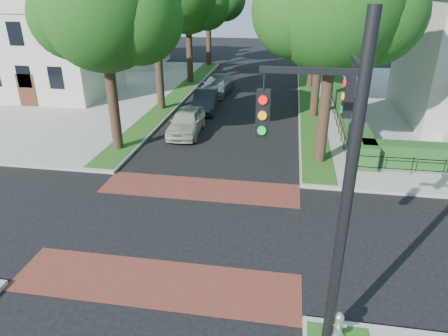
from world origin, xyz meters
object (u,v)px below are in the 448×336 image
(parked_car_rear, at_px, (217,85))
(parked_car_front, at_px, (186,121))
(traffic_signal, at_px, (338,174))
(parked_car_middle, at_px, (205,100))
(fire_hydrant, at_px, (338,326))

(parked_car_rear, bearing_deg, parked_car_front, -86.04)
(traffic_signal, bearing_deg, parked_car_rear, 106.12)
(parked_car_middle, bearing_deg, traffic_signal, -75.94)
(parked_car_middle, distance_m, fire_hydrant, 21.52)
(traffic_signal, xyz_separation_m, parked_car_front, (-7.30, 14.76, -3.92))
(traffic_signal, bearing_deg, parked_car_front, 116.32)
(parked_car_rear, distance_m, fire_hydrant, 26.19)
(parked_car_middle, bearing_deg, parked_car_rear, 84.22)
(parked_car_rear, bearing_deg, traffic_signal, -69.28)
(parked_car_front, distance_m, parked_car_rear, 10.10)
(parked_car_front, relative_size, fire_hydrant, 5.53)
(parked_car_middle, height_order, fire_hydrant, parked_car_middle)
(traffic_signal, height_order, parked_car_front, traffic_signal)
(parked_car_middle, xyz_separation_m, parked_car_rear, (0.00, 4.94, 0.02))
(parked_car_rear, relative_size, fire_hydrant, 6.36)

